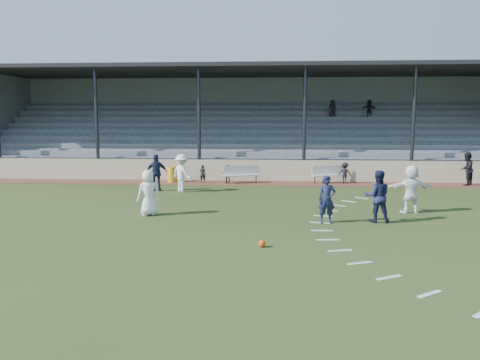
% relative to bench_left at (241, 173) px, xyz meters
% --- Properties ---
extents(ground, '(90.00, 90.00, 0.00)m').
position_rel_bench_left_xyz_m(ground, '(0.48, -10.54, -0.58)').
color(ground, '#2C3D19').
rests_on(ground, ground).
extents(cinder_track, '(34.00, 2.00, 0.02)m').
position_rel_bench_left_xyz_m(cinder_track, '(0.48, -0.04, -0.57)').
color(cinder_track, brown).
rests_on(cinder_track, ground).
extents(retaining_wall, '(34.00, 0.18, 1.20)m').
position_rel_bench_left_xyz_m(retaining_wall, '(0.48, 1.01, 0.02)').
color(retaining_wall, '#C1B794').
rests_on(retaining_wall, ground).
extents(bench_left, '(2.03, 1.06, 0.95)m').
position_rel_bench_left_xyz_m(bench_left, '(0.00, 0.00, 0.00)').
color(bench_left, beige).
rests_on(bench_left, cinder_track).
extents(bench_right, '(2.03, 1.02, 0.95)m').
position_rel_bench_left_xyz_m(bench_right, '(4.84, 0.34, 0.00)').
color(bench_right, beige).
rests_on(bench_right, cinder_track).
extents(trash_bin, '(0.53, 0.53, 0.85)m').
position_rel_bench_left_xyz_m(trash_bin, '(-3.90, 0.11, -0.14)').
color(trash_bin, gold).
rests_on(trash_bin, cinder_track).
extents(football, '(0.21, 0.21, 0.21)m').
position_rel_bench_left_xyz_m(football, '(1.44, -12.59, -0.48)').
color(football, '#E0470D').
rests_on(football, ground).
extents(player_white_lead, '(1.00, 0.92, 1.72)m').
position_rel_bench_left_xyz_m(player_white_lead, '(-2.92, -8.58, 0.28)').
color(player_white_lead, white).
rests_on(player_white_lead, ground).
extents(player_navy_lead, '(0.64, 0.44, 1.67)m').
position_rel_bench_left_xyz_m(player_navy_lead, '(3.61, -9.40, 0.25)').
color(player_navy_lead, '#161B3E').
rests_on(player_navy_lead, ground).
extents(player_navy_mid, '(0.92, 0.73, 1.84)m').
position_rel_bench_left_xyz_m(player_navy_mid, '(5.40, -9.12, 0.33)').
color(player_navy_mid, '#161B3E').
rests_on(player_navy_mid, ground).
extents(player_white_wing, '(1.37, 1.28, 1.85)m').
position_rel_bench_left_xyz_m(player_white_wing, '(-2.71, -3.13, 0.34)').
color(player_white_wing, white).
rests_on(player_white_wing, ground).
extents(player_navy_wing, '(1.13, 0.62, 1.82)m').
position_rel_bench_left_xyz_m(player_navy_wing, '(-4.02, -2.94, 0.33)').
color(player_navy_wing, '#161B3E').
rests_on(player_navy_wing, ground).
extents(player_white_back, '(1.79, 0.82, 1.86)m').
position_rel_bench_left_xyz_m(player_white_back, '(7.04, -7.39, 0.34)').
color(player_white_back, white).
rests_on(player_white_back, ground).
extents(official, '(1.07, 1.08, 1.76)m').
position_rel_bench_left_xyz_m(official, '(12.04, -0.03, 0.32)').
color(official, black).
rests_on(official, cinder_track).
extents(sub_left_near, '(0.36, 0.24, 0.99)m').
position_rel_bench_left_xyz_m(sub_left_near, '(-2.15, -0.10, -0.07)').
color(sub_left_near, black).
rests_on(sub_left_near, cinder_track).
extents(sub_left_far, '(0.63, 0.38, 1.00)m').
position_rel_bench_left_xyz_m(sub_left_far, '(-0.75, 0.03, -0.06)').
color(sub_left_far, black).
rests_on(sub_left_far, cinder_track).
extents(sub_right, '(0.79, 0.51, 1.16)m').
position_rel_bench_left_xyz_m(sub_right, '(5.67, 0.19, 0.01)').
color(sub_right, black).
rests_on(sub_right, cinder_track).
extents(grandstand, '(34.60, 9.00, 6.61)m').
position_rel_bench_left_xyz_m(grandstand, '(0.49, 5.72, 1.62)').
color(grandstand, gray).
rests_on(grandstand, ground).
extents(penalty_arc, '(3.89, 14.63, 0.01)m').
position_rel_bench_left_xyz_m(penalty_arc, '(4.60, -10.54, -0.58)').
color(penalty_arc, silver).
rests_on(penalty_arc, ground).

